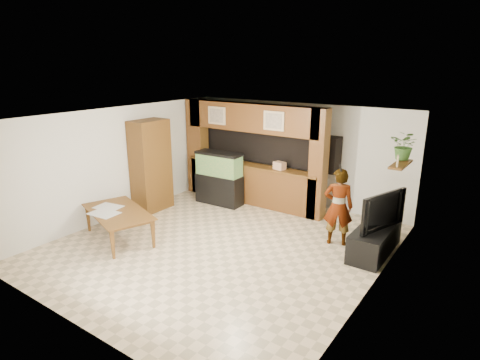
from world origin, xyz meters
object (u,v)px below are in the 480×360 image
Objects in this scene: pantry_cabinet at (151,166)px; person at (338,207)px; dining_table at (117,226)px; aquarium at (219,179)px; television at (378,209)px.

person is (4.58, 0.72, -0.33)m from pantry_cabinet.
dining_table is at bearing -65.93° from pantry_cabinet.
person is at bearing -11.67° from aquarium.
aquarium is 1.10× the size of television.
aquarium is at bearing 102.23° from television.
person is 0.90× the size of dining_table.
aquarium is at bearing -30.69° from person.
aquarium reaches higher than dining_table.
person is at bearing 51.98° from dining_table.
television is at bearing 47.81° from dining_table.
television is 0.77m from person.
person is at bearing 8.90° from pantry_cabinet.
person is at bearing 112.21° from television.
television is at bearing -9.48° from aquarium.
pantry_cabinet is 1.81× the size of television.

